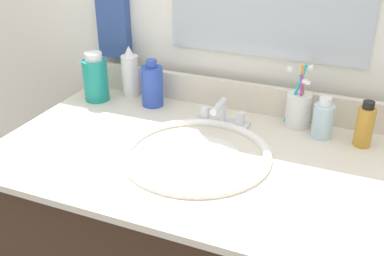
{
  "coord_description": "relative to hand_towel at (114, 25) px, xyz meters",
  "views": [
    {
      "loc": [
        0.41,
        -0.96,
        1.35
      ],
      "look_at": [
        0.01,
        0.0,
        0.81
      ],
      "focal_mm": 42.55,
      "sensor_mm": 36.0,
      "label": 1
    }
  ],
  "objects": [
    {
      "name": "countertop",
      "position": [
        0.41,
        -0.33,
        -0.23
      ],
      "size": [
        1.02,
        0.64,
        0.02
      ],
      "primitive_type": "cube",
      "color": "beige",
      "rests_on": "vanity_cabinet"
    },
    {
      "name": "backsplash",
      "position": [
        0.41,
        -0.02,
        -0.17
      ],
      "size": [
        1.02,
        0.02,
        0.09
      ],
      "primitive_type": "cube",
      "color": "beige",
      "rests_on": "countertop"
    },
    {
      "name": "back_wall",
      "position": [
        0.41,
        0.04,
        -0.31
      ],
      "size": [
        2.12,
        0.04,
        1.3
      ],
      "primitive_type": "cube",
      "color": "white",
      "rests_on": "ground_plane"
    },
    {
      "name": "hand_towel",
      "position": [
        0.0,
        0.0,
        0.0
      ],
      "size": [
        0.11,
        0.04,
        0.22
      ],
      "primitive_type": "cube",
      "color": "#334C8C"
    },
    {
      "name": "sink_basin",
      "position": [
        0.44,
        -0.34,
        -0.25
      ],
      "size": [
        0.39,
        0.39,
        0.11
      ],
      "color": "white",
      "rests_on": "countertop"
    },
    {
      "name": "faucet",
      "position": [
        0.44,
        -0.15,
        -0.19
      ],
      "size": [
        0.16,
        0.1,
        0.08
      ],
      "color": "silver",
      "rests_on": "countertop"
    },
    {
      "name": "bottle_shampoo_blue",
      "position": [
        0.19,
        -0.1,
        -0.15
      ],
      "size": [
        0.07,
        0.07,
        0.15
      ],
      "color": "#2D4CB2",
      "rests_on": "countertop"
    },
    {
      "name": "bottle_mouthwash_teal",
      "position": [
        -0.0,
        -0.13,
        -0.15
      ],
      "size": [
        0.08,
        0.08,
        0.16
      ],
      "color": "teal",
      "rests_on": "countertop"
    },
    {
      "name": "bottle_lotion_white",
      "position": [
        0.08,
        -0.05,
        -0.14
      ],
      "size": [
        0.06,
        0.06,
        0.17
      ],
      "color": "white",
      "rests_on": "countertop"
    },
    {
      "name": "bottle_gel_clear",
      "position": [
        0.72,
        -0.11,
        -0.17
      ],
      "size": [
        0.06,
        0.06,
        0.12
      ],
      "color": "silver",
      "rests_on": "countertop"
    },
    {
      "name": "bottle_oil_amber",
      "position": [
        0.83,
        -0.12,
        -0.16
      ],
      "size": [
        0.05,
        0.05,
        0.13
      ],
      "color": "gold",
      "rests_on": "countertop"
    },
    {
      "name": "cup_white_ceramic",
      "position": [
        0.65,
        -0.07,
        -0.17
      ],
      "size": [
        0.08,
        0.07,
        0.19
      ],
      "color": "white",
      "rests_on": "countertop"
    }
  ]
}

